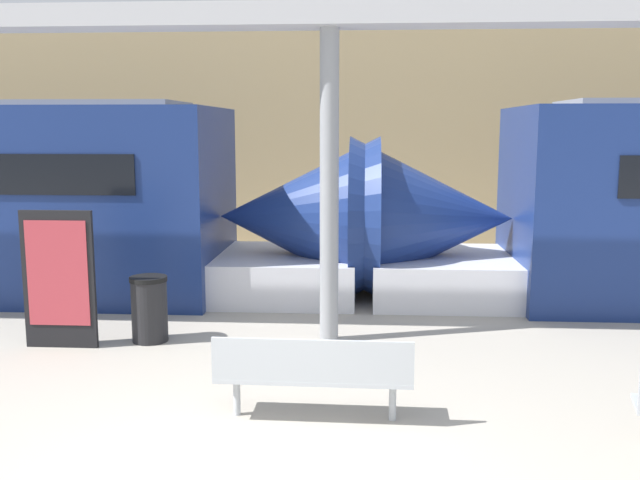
# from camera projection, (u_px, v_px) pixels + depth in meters

# --- Properties ---
(station_wall) EXTENTS (56.00, 0.20, 5.00)m
(station_wall) POSITION_uv_depth(u_px,v_px,m) (328.00, 139.00, 16.77)
(station_wall) COLOR tan
(station_wall) RESTS_ON ground_plane
(bench_near) EXTENTS (1.89, 0.48, 0.84)m
(bench_near) POSITION_uv_depth(u_px,v_px,m) (313.00, 371.00, 6.72)
(bench_near) COLOR #ADB2B7
(bench_near) RESTS_ON ground_plane
(trash_bin) EXTENTS (0.49, 0.49, 0.86)m
(trash_bin) POSITION_uv_depth(u_px,v_px,m) (149.00, 309.00, 9.29)
(trash_bin) COLOR black
(trash_bin) RESTS_ON ground_plane
(poster_board) EXTENTS (0.92, 0.07, 1.76)m
(poster_board) POSITION_uv_depth(u_px,v_px,m) (59.00, 279.00, 8.95)
(poster_board) COLOR black
(poster_board) RESTS_ON ground_plane
(support_column_near) EXTENTS (0.24, 0.24, 3.99)m
(support_column_near) POSITION_uv_depth(u_px,v_px,m) (329.00, 189.00, 9.08)
(support_column_near) COLOR gray
(support_column_near) RESTS_ON ground_plane
(canopy_beam) EXTENTS (28.00, 0.60, 0.28)m
(canopy_beam) POSITION_uv_depth(u_px,v_px,m) (330.00, 15.00, 8.75)
(canopy_beam) COLOR #B7B7BC
(canopy_beam) RESTS_ON support_column_near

